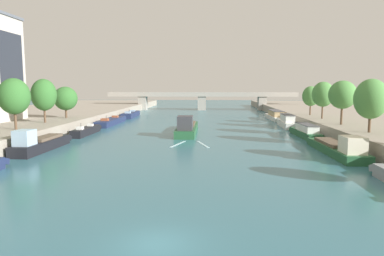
{
  "coord_description": "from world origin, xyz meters",
  "views": [
    {
      "loc": [
        2.78,
        -17.77,
        8.38
      ],
      "look_at": [
        0.0,
        37.38,
        1.82
      ],
      "focal_mm": 32.92,
      "sensor_mm": 36.0,
      "label": 1
    }
  ],
  "objects_px": {
    "moored_boat_left_end": "(131,114)",
    "moored_boat_right_end": "(305,131)",
    "tree_right_by_lamp": "(311,96)",
    "tree_right_second": "(343,95)",
    "tree_left_nearest": "(44,95)",
    "tree_left_third": "(66,98)",
    "moored_boat_right_upstream": "(338,148)",
    "moored_boat_left_second": "(87,131)",
    "barge_midriver": "(187,128)",
    "bridge_far": "(202,99)",
    "moored_boat_left_downstream": "(111,121)",
    "moored_boat_right_far": "(275,116)",
    "tree_left_by_lamp": "(14,96)",
    "tree_right_far": "(371,99)",
    "moored_boat_right_lone": "(287,122)",
    "tree_right_distant": "(323,94)",
    "moored_boat_left_upstream": "(40,143)"
  },
  "relations": [
    {
      "from": "barge_midriver",
      "to": "moored_boat_right_upstream",
      "type": "xyz_separation_m",
      "value": [
        19.84,
        -18.81,
        -0.19
      ]
    },
    {
      "from": "barge_midriver",
      "to": "moored_boat_right_lone",
      "type": "relative_size",
      "value": 1.52
    },
    {
      "from": "moored_boat_left_downstream",
      "to": "moored_boat_left_second",
      "type": "bearing_deg",
      "value": -88.71
    },
    {
      "from": "moored_boat_left_downstream",
      "to": "tree_left_third",
      "type": "height_order",
      "value": "tree_left_third"
    },
    {
      "from": "moored_boat_left_upstream",
      "to": "bridge_far",
      "type": "xyz_separation_m",
      "value": [
        19.33,
        80.39,
        3.1
      ]
    },
    {
      "from": "moored_boat_right_far",
      "to": "moored_boat_left_end",
      "type": "bearing_deg",
      "value": 171.04
    },
    {
      "from": "moored_boat_right_end",
      "to": "tree_left_by_lamp",
      "type": "xyz_separation_m",
      "value": [
        -44.03,
        -9.69,
        6.02
      ]
    },
    {
      "from": "moored_boat_left_upstream",
      "to": "tree_left_by_lamp",
      "type": "relative_size",
      "value": 1.73
    },
    {
      "from": "moored_boat_left_second",
      "to": "bridge_far",
      "type": "bearing_deg",
      "value": 73.79
    },
    {
      "from": "moored_boat_right_upstream",
      "to": "moored_boat_right_far",
      "type": "distance_m",
      "value": 46.07
    },
    {
      "from": "moored_boat_left_second",
      "to": "tree_left_nearest",
      "type": "relative_size",
      "value": 1.51
    },
    {
      "from": "moored_boat_left_end",
      "to": "moored_boat_right_end",
      "type": "distance_m",
      "value": 52.6
    },
    {
      "from": "tree_left_nearest",
      "to": "bridge_far",
      "type": "distance_m",
      "value": 70.71
    },
    {
      "from": "moored_boat_left_upstream",
      "to": "moored_boat_right_end",
      "type": "xyz_separation_m",
      "value": [
        38.08,
        14.58,
        -0.06
      ]
    },
    {
      "from": "tree_left_nearest",
      "to": "tree_right_by_lamp",
      "type": "bearing_deg",
      "value": 20.37
    },
    {
      "from": "tree_left_by_lamp",
      "to": "tree_right_far",
      "type": "bearing_deg",
      "value": -0.95
    },
    {
      "from": "moored_boat_left_downstream",
      "to": "tree_right_by_lamp",
      "type": "height_order",
      "value": "tree_right_by_lamp"
    },
    {
      "from": "barge_midriver",
      "to": "moored_boat_right_far",
      "type": "xyz_separation_m",
      "value": [
        20.67,
        27.25,
        -0.03
      ]
    },
    {
      "from": "tree_left_third",
      "to": "tree_right_distant",
      "type": "height_order",
      "value": "tree_right_distant"
    },
    {
      "from": "moored_boat_left_end",
      "to": "moored_boat_right_lone",
      "type": "height_order",
      "value": "moored_boat_right_lone"
    },
    {
      "from": "tree_right_by_lamp",
      "to": "tree_right_second",
      "type": "bearing_deg",
      "value": -90.92
    },
    {
      "from": "tree_left_third",
      "to": "tree_right_second",
      "type": "bearing_deg",
      "value": -10.92
    },
    {
      "from": "moored_boat_right_end",
      "to": "tree_right_second",
      "type": "height_order",
      "value": "tree_right_second"
    },
    {
      "from": "moored_boat_left_upstream",
      "to": "moored_boat_right_far",
      "type": "relative_size",
      "value": 0.86
    },
    {
      "from": "moored_boat_right_end",
      "to": "tree_right_second",
      "type": "bearing_deg",
      "value": -5.78
    },
    {
      "from": "tree_right_far",
      "to": "tree_right_by_lamp",
      "type": "xyz_separation_m",
      "value": [
        0.21,
        29.07,
        -0.42
      ]
    },
    {
      "from": "barge_midriver",
      "to": "tree_right_by_lamp",
      "type": "relative_size",
      "value": 2.83
    },
    {
      "from": "tree_right_by_lamp",
      "to": "bridge_far",
      "type": "bearing_deg",
      "value": 117.51
    },
    {
      "from": "moored_boat_right_far",
      "to": "tree_right_far",
      "type": "relative_size",
      "value": 2.05
    },
    {
      "from": "tree_left_nearest",
      "to": "tree_right_far",
      "type": "height_order",
      "value": "tree_left_nearest"
    },
    {
      "from": "moored_boat_left_end",
      "to": "moored_boat_left_second",
      "type": "bearing_deg",
      "value": -89.75
    },
    {
      "from": "barge_midriver",
      "to": "moored_boat_left_second",
      "type": "relative_size",
      "value": 1.56
    },
    {
      "from": "tree_left_by_lamp",
      "to": "tree_right_by_lamp",
      "type": "distance_m",
      "value": 57.34
    },
    {
      "from": "tree_left_nearest",
      "to": "tree_left_third",
      "type": "xyz_separation_m",
      "value": [
        -0.05,
        9.13,
        -0.92
      ]
    },
    {
      "from": "tree_left_by_lamp",
      "to": "tree_left_third",
      "type": "xyz_separation_m",
      "value": [
        -0.3,
        18.75,
        -0.95
      ]
    },
    {
      "from": "tree_right_far",
      "to": "bridge_far",
      "type": "height_order",
      "value": "tree_right_far"
    },
    {
      "from": "moored_boat_right_upstream",
      "to": "moored_boat_right_far",
      "type": "height_order",
      "value": "moored_boat_right_upstream"
    },
    {
      "from": "moored_boat_left_end",
      "to": "tree_left_third",
      "type": "distance_m",
      "value": 28.92
    },
    {
      "from": "moored_boat_left_upstream",
      "to": "moored_boat_left_end",
      "type": "bearing_deg",
      "value": 89.55
    },
    {
      "from": "moored_boat_left_upstream",
      "to": "moored_boat_right_lone",
      "type": "relative_size",
      "value": 1.1
    },
    {
      "from": "moored_boat_left_second",
      "to": "tree_right_second",
      "type": "relative_size",
      "value": 1.58
    },
    {
      "from": "moored_boat_right_far",
      "to": "tree_right_distant",
      "type": "xyz_separation_m",
      "value": [
        5.06,
        -20.73,
        5.86
      ]
    },
    {
      "from": "barge_midriver",
      "to": "tree_left_third",
      "type": "distance_m",
      "value": 25.45
    },
    {
      "from": "moored_boat_left_second",
      "to": "tree_right_by_lamp",
      "type": "height_order",
      "value": "tree_right_by_lamp"
    },
    {
      "from": "tree_left_by_lamp",
      "to": "tree_right_second",
      "type": "xyz_separation_m",
      "value": [
        49.58,
        9.13,
        0.06
      ]
    },
    {
      "from": "tree_right_far",
      "to": "moored_boat_right_upstream",
      "type": "bearing_deg",
      "value": -139.97
    },
    {
      "from": "tree_right_distant",
      "to": "tree_left_nearest",
      "type": "bearing_deg",
      "value": -168.7
    },
    {
      "from": "moored_boat_left_end",
      "to": "bridge_far",
      "type": "height_order",
      "value": "bridge_far"
    },
    {
      "from": "moored_boat_right_end",
      "to": "tree_right_second",
      "type": "relative_size",
      "value": 1.68
    },
    {
      "from": "moored_boat_right_end",
      "to": "moored_boat_right_upstream",
      "type": "bearing_deg",
      "value": -90.64
    }
  ]
}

